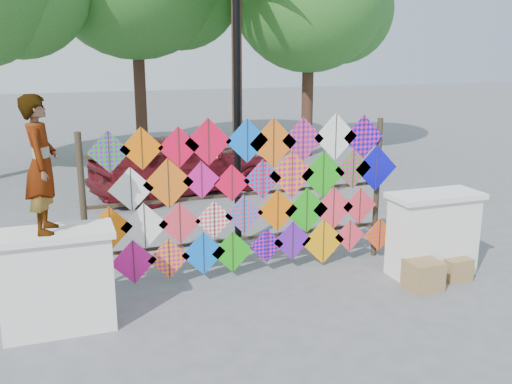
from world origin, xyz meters
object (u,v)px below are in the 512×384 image
lamppost (237,91)px  sedan (183,163)px  vendor_woman (41,164)px  kite_rack (253,195)px

lamppost → sedan: bearing=91.5°
vendor_woman → sedan: vendor_woman is taller
kite_rack → lamppost: bearing=82.6°
sedan → lamppost: 4.44m
vendor_woman → lamppost: bearing=-47.2°
kite_rack → sedan: (0.07, 5.26, -0.50)m
kite_rack → lamppost: 1.94m
vendor_woman → sedan: bearing=-18.5°
vendor_woman → sedan: (2.96, 6.18, -1.34)m
kite_rack → sedan: 5.28m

